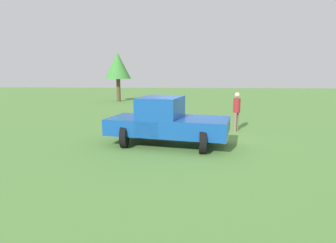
{
  "coord_description": "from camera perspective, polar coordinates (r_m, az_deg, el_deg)",
  "views": [
    {
      "loc": [
        11.04,
        -0.2,
        2.71
      ],
      "look_at": [
        0.63,
        -0.78,
        0.9
      ],
      "focal_mm": 30.14,
      "sensor_mm": 36.0,
      "label": 1
    }
  ],
  "objects": [
    {
      "name": "tree_back_left",
      "position": [
        27.29,
        -10.12,
        10.94
      ],
      "size": [
        2.41,
        2.41,
        4.55
      ],
      "color": "brown",
      "rests_on": "ground_plane"
    },
    {
      "name": "ground_plane",
      "position": [
        11.37,
        4.14,
        -3.97
      ],
      "size": [
        80.0,
        80.0,
        0.0
      ],
      "primitive_type": "plane",
      "color": "#54843D"
    },
    {
      "name": "pickup_truck",
      "position": [
        10.61,
        -0.59,
        0.27
      ],
      "size": [
        2.99,
        4.79,
        1.82
      ],
      "rotation": [
        0.0,
        0.0,
        1.36
      ],
      "color": "black",
      "rests_on": "ground_plane"
    },
    {
      "name": "person_bystander",
      "position": [
        13.52,
        13.72,
        2.45
      ],
      "size": [
        0.45,
        0.45,
        1.82
      ],
      "rotation": [
        0.0,
        0.0,
        0.94
      ],
      "color": "#7A6B51",
      "rests_on": "ground_plane"
    }
  ]
}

